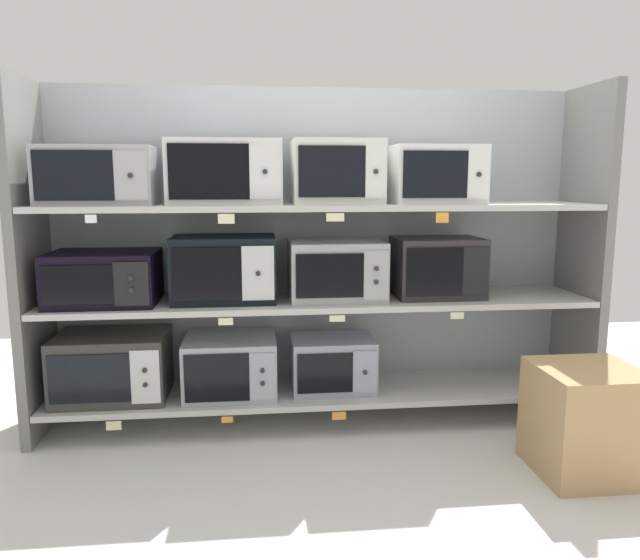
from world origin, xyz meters
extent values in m
cube|color=silver|center=(0.00, -1.00, -0.01)|extent=(6.86, 6.00, 0.02)
cube|color=#9EA3A8|center=(0.00, 0.28, 0.90)|extent=(3.06, 0.04, 1.80)
cube|color=slate|center=(-1.46, 0.00, 0.90)|extent=(0.05, 0.51, 1.80)
cube|color=slate|center=(1.46, 0.00, 0.90)|extent=(0.05, 0.51, 1.80)
cube|color=beige|center=(0.00, 0.00, 0.16)|extent=(2.86, 0.51, 0.03)
cube|color=#34322F|center=(-1.09, 0.00, 0.35)|extent=(0.56, 0.42, 0.34)
cube|color=black|center=(-1.15, -0.21, 0.35)|extent=(0.39, 0.01, 0.24)
cube|color=silver|center=(-0.89, -0.21, 0.35)|extent=(0.14, 0.01, 0.27)
cylinder|color=#262628|center=(-0.89, -0.22, 0.31)|extent=(0.02, 0.01, 0.02)
cylinder|color=#262628|center=(-0.89, -0.22, 0.39)|extent=(0.02, 0.01, 0.02)
cube|color=#9E9FAC|center=(-0.48, 0.00, 0.33)|extent=(0.48, 0.42, 0.30)
cube|color=black|center=(-0.54, -0.21, 0.33)|extent=(0.32, 0.01, 0.24)
cube|color=#9E9FAC|center=(-0.31, -0.21, 0.33)|extent=(0.13, 0.01, 0.24)
cylinder|color=#262628|center=(-0.31, -0.22, 0.30)|extent=(0.02, 0.01, 0.02)
cylinder|color=#262628|center=(-0.31, -0.22, 0.36)|extent=(0.02, 0.01, 0.02)
cube|color=#9A9BAF|center=(0.07, 0.00, 0.32)|extent=(0.44, 0.33, 0.28)
cube|color=black|center=(0.01, -0.17, 0.32)|extent=(0.29, 0.01, 0.21)
cube|color=#9A9BAF|center=(0.22, -0.17, 0.32)|extent=(0.13, 0.01, 0.23)
cylinder|color=#262628|center=(0.22, -0.18, 0.32)|extent=(0.02, 0.01, 0.02)
cube|color=beige|center=(-1.04, -0.26, 0.12)|extent=(0.07, 0.00, 0.04)
cube|color=orange|center=(-0.49, -0.26, 0.13)|extent=(0.06, 0.00, 0.03)
cube|color=orange|center=(0.07, -0.26, 0.12)|extent=(0.07, 0.00, 0.04)
cube|color=beige|center=(0.00, 0.00, 0.66)|extent=(2.86, 0.51, 0.03)
cube|color=black|center=(-1.10, 0.00, 0.81)|extent=(0.53, 0.41, 0.26)
cube|color=black|center=(-1.18, -0.21, 0.81)|extent=(0.33, 0.01, 0.19)
cube|color=black|center=(-0.93, -0.21, 0.81)|extent=(0.16, 0.01, 0.21)
cylinder|color=#262628|center=(-0.93, -0.22, 0.78)|extent=(0.02, 0.01, 0.02)
cylinder|color=#262628|center=(-0.93, -0.22, 0.84)|extent=(0.02, 0.01, 0.02)
cube|color=black|center=(-0.50, 0.00, 0.85)|extent=(0.53, 0.34, 0.34)
cube|color=black|center=(-0.57, -0.18, 0.85)|extent=(0.34, 0.01, 0.26)
cube|color=silver|center=(-0.33, -0.18, 0.85)|extent=(0.16, 0.01, 0.27)
cylinder|color=#262628|center=(-0.33, -0.19, 0.85)|extent=(0.02, 0.01, 0.02)
cube|color=#9FA0A3|center=(0.08, 0.00, 0.83)|extent=(0.49, 0.40, 0.31)
cube|color=black|center=(0.03, -0.21, 0.83)|extent=(0.34, 0.01, 0.22)
cube|color=#9FA0A3|center=(0.26, -0.21, 0.83)|extent=(0.12, 0.01, 0.25)
cylinder|color=#262628|center=(0.26, -0.22, 0.80)|extent=(0.02, 0.01, 0.02)
cylinder|color=#262628|center=(0.26, -0.22, 0.87)|extent=(0.02, 0.01, 0.02)
cube|color=#2D292D|center=(0.64, 0.00, 0.84)|extent=(0.46, 0.33, 0.32)
cube|color=black|center=(0.57, -0.17, 0.84)|extent=(0.29, 0.01, 0.25)
cube|color=black|center=(0.79, -0.17, 0.84)|extent=(0.14, 0.01, 0.25)
cube|color=beige|center=(-0.49, -0.26, 0.63)|extent=(0.07, 0.00, 0.03)
cube|color=beige|center=(0.06, -0.26, 0.63)|extent=(0.08, 0.00, 0.03)
cube|color=beige|center=(0.67, -0.26, 0.63)|extent=(0.07, 0.00, 0.03)
cube|color=beige|center=(0.00, 0.00, 1.17)|extent=(2.86, 0.51, 0.03)
cube|color=#A5A4A9|center=(-1.10, 0.00, 1.32)|extent=(0.55, 0.40, 0.29)
cube|color=black|center=(-1.17, -0.21, 1.32)|extent=(0.36, 0.01, 0.23)
cube|color=#A5A4A9|center=(-0.91, -0.21, 1.32)|extent=(0.15, 0.01, 0.23)
cylinder|color=#262628|center=(-0.91, -0.22, 1.32)|extent=(0.02, 0.01, 0.02)
cube|color=silver|center=(-0.48, 0.00, 1.34)|extent=(0.57, 0.33, 0.32)
cube|color=black|center=(-0.55, -0.17, 1.34)|extent=(0.38, 0.01, 0.26)
cube|color=silver|center=(-0.29, -0.17, 1.34)|extent=(0.15, 0.01, 0.26)
cylinder|color=#262628|center=(-0.29, -0.18, 1.34)|extent=(0.02, 0.01, 0.02)
cube|color=silver|center=(0.08, 0.00, 1.34)|extent=(0.46, 0.37, 0.32)
cube|color=black|center=(0.04, -0.19, 1.34)|extent=(0.33, 0.01, 0.25)
cube|color=silver|center=(0.25, -0.19, 1.34)|extent=(0.10, 0.01, 0.26)
cylinder|color=#262628|center=(0.25, -0.20, 1.34)|extent=(0.02, 0.01, 0.02)
cube|color=white|center=(0.60, 0.00, 1.33)|extent=(0.46, 0.39, 0.30)
cube|color=black|center=(0.55, -0.20, 1.33)|extent=(0.33, 0.01, 0.23)
cube|color=white|center=(0.77, -0.20, 1.33)|extent=(0.11, 0.01, 0.24)
cylinder|color=#262628|center=(0.77, -0.21, 1.33)|extent=(0.02, 0.01, 0.02)
cube|color=white|center=(-1.09, -0.26, 1.13)|extent=(0.05, 0.00, 0.04)
cube|color=beige|center=(-0.47, -0.26, 1.12)|extent=(0.08, 0.00, 0.05)
cube|color=beige|center=(0.05, -0.26, 1.13)|extent=(0.09, 0.00, 0.04)
cube|color=orange|center=(0.57, -0.26, 1.12)|extent=(0.06, 0.00, 0.05)
cube|color=tan|center=(1.11, -0.73, 0.24)|extent=(0.43, 0.43, 0.49)
camera|label=1|loc=(-0.35, -3.16, 1.31)|focal=34.23mm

